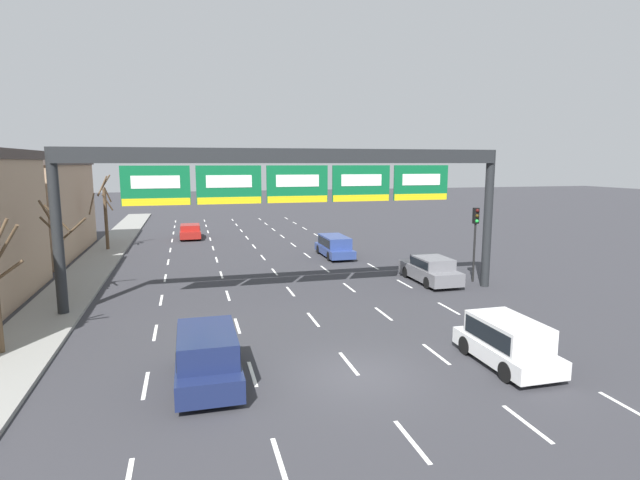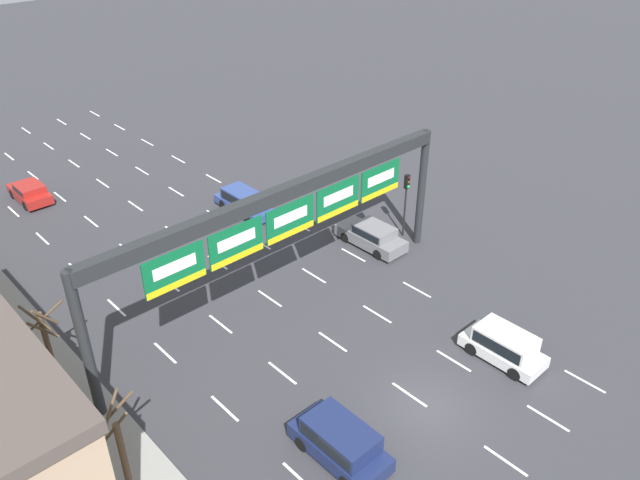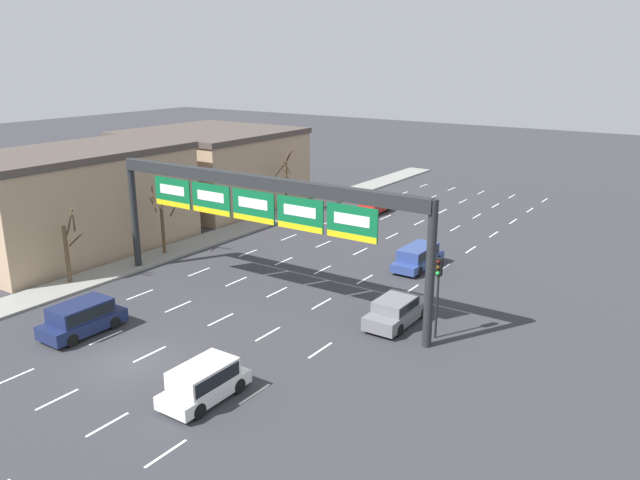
% 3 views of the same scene
% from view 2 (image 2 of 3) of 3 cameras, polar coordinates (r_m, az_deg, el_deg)
% --- Properties ---
extents(ground_plane, '(220.00, 220.00, 0.00)m').
position_cam_2_polar(ground_plane, '(28.87, 9.74, -14.79)').
color(ground_plane, '#333338').
extents(lane_dashes, '(13.32, 67.00, 0.01)m').
position_cam_2_polar(lane_dashes, '(36.33, -7.10, -3.62)').
color(lane_dashes, white).
rests_on(lane_dashes, ground_plane).
extents(sign_gantry, '(21.86, 0.70, 7.48)m').
position_cam_2_polar(sign_gantry, '(30.27, -3.10, 2.69)').
color(sign_gantry, '#232628').
rests_on(sign_gantry, ground_plane).
extents(car_red, '(1.84, 4.05, 1.32)m').
position_cam_2_polar(car_red, '(48.84, -25.01, 4.01)').
color(car_red, maroon).
rests_on(car_red, ground_plane).
extents(car_grey, '(1.87, 4.65, 1.50)m').
position_cam_2_polar(car_grey, '(38.90, 4.79, 0.44)').
color(car_grey, slate).
rests_on(car_grey, ground_plane).
extents(suv_blue, '(1.81, 4.81, 1.54)m').
position_cam_2_polar(suv_blue, '(42.99, -6.90, 3.56)').
color(suv_blue, navy).
rests_on(suv_blue, ground_plane).
extents(suv_white, '(1.83, 3.98, 1.60)m').
position_cam_2_polar(suv_white, '(31.42, 16.50, -9.13)').
color(suv_white, silver).
rests_on(suv_white, ground_plane).
extents(suv_navy, '(1.95, 4.28, 1.69)m').
position_cam_2_polar(suv_navy, '(25.96, 1.85, -17.85)').
color(suv_navy, '#19234C').
rests_on(suv_navy, ground_plane).
extents(traffic_light_near_gantry, '(0.30, 0.35, 4.29)m').
position_cam_2_polar(traffic_light_near_gantry, '(39.23, 7.90, 4.30)').
color(traffic_light_near_gantry, black).
rests_on(traffic_light_near_gantry, ground_plane).
extents(tree_bare_closest, '(1.69, 1.05, 4.74)m').
position_cam_2_polar(tree_bare_closest, '(24.84, -17.71, -17.81)').
color(tree_bare_closest, brown).
rests_on(tree_bare_closest, sidewalk_left).
extents(tree_bare_second, '(2.03, 2.05, 4.89)m').
position_cam_2_polar(tree_bare_second, '(30.09, -23.66, -8.55)').
color(tree_bare_second, brown).
rests_on(tree_bare_second, sidewalk_left).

